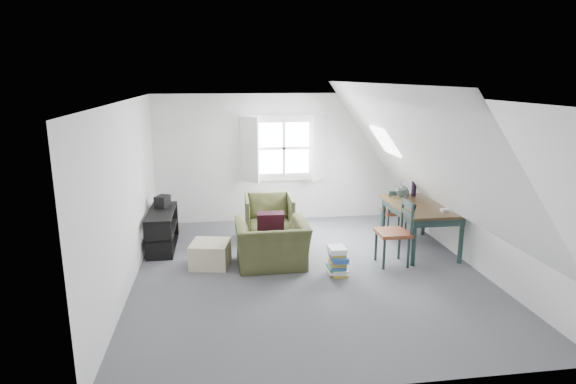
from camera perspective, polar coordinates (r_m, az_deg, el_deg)
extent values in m
plane|color=#515156|center=(7.21, 2.45, -9.44)|extent=(5.50, 5.50, 0.00)
plane|color=white|center=(6.65, 2.67, 10.81)|extent=(5.50, 5.50, 0.00)
plane|color=silver|center=(9.49, -0.53, 4.06)|extent=(5.00, 0.00, 5.00)
plane|color=silver|center=(4.27, 9.46, -8.17)|extent=(5.00, 0.00, 5.00)
plane|color=silver|center=(6.82, -18.55, -0.43)|extent=(0.00, 5.50, 5.50)
plane|color=silver|center=(7.68, 21.20, 0.86)|extent=(0.00, 5.50, 5.50)
plane|color=white|center=(6.61, -10.75, 4.25)|extent=(3.19, 5.50, 4.48)
plane|color=white|center=(7.17, 14.90, 4.75)|extent=(3.19, 5.50, 4.48)
cube|color=white|center=(9.44, -0.52, 5.23)|extent=(1.30, 0.04, 1.30)
cube|color=white|center=(9.21, -4.59, 4.99)|extent=(0.35, 0.35, 1.25)
cube|color=white|center=(9.39, 3.75, 5.17)|extent=(0.35, 0.35, 1.25)
cube|color=white|center=(9.43, -0.51, 5.23)|extent=(1.00, 0.02, 1.00)
cube|color=white|center=(9.41, -0.49, 5.21)|extent=(1.08, 0.04, 0.05)
cube|color=white|center=(9.41, -0.49, 5.21)|extent=(0.05, 0.04, 1.08)
cube|color=white|center=(8.38, 11.44, 5.94)|extent=(0.35, 0.75, 0.47)
imported|color=#3D4123|center=(7.43, -1.92, -8.72)|extent=(1.09, 0.95, 0.70)
imported|color=#3D4123|center=(8.65, -2.22, -5.46)|extent=(0.86, 0.88, 0.78)
cube|color=#350E1C|center=(7.36, -2.09, -3.82)|extent=(0.42, 0.25, 0.43)
cube|color=#BEB193|center=(7.47, -9.19, -7.26)|extent=(0.65, 0.65, 0.37)
cube|color=black|center=(8.19, 15.46, -1.55)|extent=(0.93, 1.54, 0.04)
cube|color=#1D302E|center=(8.21, 15.42, -2.11)|extent=(0.82, 1.44, 0.12)
cylinder|color=#1D302E|center=(7.55, 14.68, -5.85)|extent=(0.07, 0.07, 0.73)
cylinder|color=#1D302E|center=(7.87, 19.82, -5.43)|extent=(0.07, 0.07, 0.73)
cylinder|color=#1D302E|center=(8.77, 11.24, -2.94)|extent=(0.07, 0.07, 0.73)
cylinder|color=#1D302E|center=(9.05, 15.80, -2.69)|extent=(0.07, 0.07, 0.73)
sphere|color=silver|center=(8.50, 13.39, 0.07)|extent=(0.21, 0.21, 0.21)
cylinder|color=silver|center=(8.47, 13.44, 0.97)|extent=(0.07, 0.07, 0.12)
cylinder|color=black|center=(8.68, 14.70, 0.40)|extent=(0.09, 0.09, 0.27)
cylinder|color=#3F2D1E|center=(8.62, 14.81, 2.32)|extent=(0.03, 0.06, 0.48)
cylinder|color=#3F2D1E|center=(8.64, 14.89, 2.33)|extent=(0.05, 0.07, 0.48)
cylinder|color=#3F2D1E|center=(8.61, 14.78, 2.30)|extent=(0.06, 0.08, 0.48)
imported|color=black|center=(7.82, 14.65, -2.05)|extent=(0.09, 0.09, 0.09)
cube|color=white|center=(7.87, 18.10, -2.04)|extent=(0.13, 0.10, 0.04)
cube|color=brown|center=(8.88, 12.46, -2.30)|extent=(0.41, 0.41, 0.05)
cylinder|color=#1D302E|center=(9.15, 13.00, -3.35)|extent=(0.04, 0.04, 0.42)
cylinder|color=#1D302E|center=(8.86, 13.77, -3.96)|extent=(0.04, 0.04, 0.42)
cylinder|color=#1D302E|center=(9.04, 11.04, -3.46)|extent=(0.04, 0.04, 0.42)
cylinder|color=#1D302E|center=(8.74, 11.74, -4.09)|extent=(0.04, 0.04, 0.42)
cylinder|color=#1D302E|center=(8.72, 13.97, -1.22)|extent=(0.04, 0.04, 0.44)
cylinder|color=#1D302E|center=(8.60, 11.93, -1.31)|extent=(0.04, 0.04, 0.44)
cube|color=#1D302E|center=(8.62, 13.02, -0.14)|extent=(0.33, 0.03, 0.08)
cube|color=#1D302E|center=(8.65, 12.98, -0.95)|extent=(0.33, 0.03, 0.06)
cube|color=brown|center=(7.49, 12.31, -4.75)|extent=(0.47, 0.47, 0.06)
cylinder|color=#1D302E|center=(7.68, 10.38, -6.26)|extent=(0.04, 0.04, 0.48)
cylinder|color=#1D302E|center=(7.81, 13.04, -6.07)|extent=(0.04, 0.04, 0.48)
cylinder|color=#1D302E|center=(7.35, 11.32, -7.24)|extent=(0.04, 0.04, 0.48)
cylinder|color=#1D302E|center=(7.48, 14.09, -7.02)|extent=(0.04, 0.04, 0.48)
cylinder|color=#1D302E|center=(7.67, 13.40, -2.47)|extent=(0.04, 0.04, 0.50)
cylinder|color=#1D302E|center=(7.33, 14.48, -3.27)|extent=(0.04, 0.04, 0.50)
cube|color=#1D302E|center=(7.44, 14.01, -1.37)|extent=(0.03, 0.38, 0.09)
cube|color=#1D302E|center=(7.48, 13.95, -2.45)|extent=(0.03, 0.38, 0.07)
cube|color=black|center=(8.45, -14.54, -6.25)|extent=(0.42, 1.25, 0.03)
cube|color=black|center=(8.36, -14.66, -4.33)|extent=(0.42, 1.25, 0.03)
cube|color=black|center=(8.27, -14.79, -2.27)|extent=(0.42, 1.25, 0.03)
cube|color=black|center=(7.78, -15.14, -5.70)|extent=(0.42, 0.03, 0.63)
cube|color=black|center=(8.94, -14.25, -3.14)|extent=(0.42, 0.03, 0.63)
cube|color=#264C99|center=(8.07, -14.86, -6.36)|extent=(0.19, 0.21, 0.23)
cube|color=red|center=(8.51, -14.51, -5.29)|extent=(0.19, 0.25, 0.23)
cube|color=white|center=(8.12, -14.87, -3.94)|extent=(0.19, 0.23, 0.21)
cube|color=black|center=(8.48, -14.65, -1.13)|extent=(0.27, 0.31, 0.21)
cube|color=#B29933|center=(7.14, 6.01, -9.60)|extent=(0.22, 0.29, 0.04)
cube|color=white|center=(7.14, 5.75, -9.29)|extent=(0.28, 0.32, 0.04)
cube|color=white|center=(7.11, 6.12, -9.07)|extent=(0.24, 0.31, 0.04)
cube|color=#337F4C|center=(7.09, 5.68, -8.84)|extent=(0.24, 0.30, 0.03)
cube|color=#264C99|center=(7.07, 5.92, -8.68)|extent=(0.26, 0.33, 0.03)
cube|color=#B29933|center=(7.08, 5.87, -8.41)|extent=(0.22, 0.29, 0.03)
cube|color=#B29933|center=(7.08, 5.89, -8.12)|extent=(0.26, 0.32, 0.04)
cube|color=#264C99|center=(7.04, 6.19, -7.93)|extent=(0.26, 0.33, 0.04)
cube|color=#264C99|center=(7.02, 6.02, -7.67)|extent=(0.26, 0.32, 0.04)
cube|color=#B29933|center=(7.06, 5.86, -7.24)|extent=(0.24, 0.30, 0.04)
cube|color=white|center=(7.03, 5.79, -6.96)|extent=(0.24, 0.28, 0.04)
cube|color=white|center=(7.02, 5.83, -6.64)|extent=(0.24, 0.29, 0.03)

